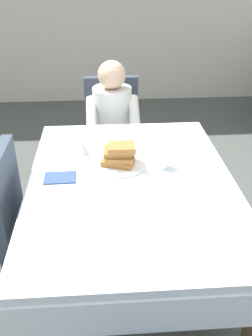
# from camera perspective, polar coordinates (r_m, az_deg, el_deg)

# --- Properties ---
(ground_plane) EXTENTS (14.00, 14.00, 0.00)m
(ground_plane) POSITION_cam_1_polar(r_m,az_deg,el_deg) (2.45, 0.70, -16.75)
(ground_plane) COLOR #474C47
(dining_table_main) EXTENTS (1.12, 1.52, 0.74)m
(dining_table_main) POSITION_cam_1_polar(r_m,az_deg,el_deg) (2.02, 0.81, -4.07)
(dining_table_main) COLOR silver
(dining_table_main) RESTS_ON ground
(chair_diner) EXTENTS (0.44, 0.45, 0.93)m
(chair_diner) POSITION_cam_1_polar(r_m,az_deg,el_deg) (3.10, -2.15, 6.27)
(chair_diner) COLOR #384251
(chair_diner) RESTS_ON ground
(diner_person) EXTENTS (0.40, 0.43, 1.12)m
(diner_person) POSITION_cam_1_polar(r_m,az_deg,el_deg) (2.90, -2.08, 7.52)
(diner_person) COLOR silver
(diner_person) RESTS_ON ground
(plate_breakfast) EXTENTS (0.28, 0.28, 0.02)m
(plate_breakfast) POSITION_cam_1_polar(r_m,az_deg,el_deg) (2.10, -0.90, 0.51)
(plate_breakfast) COLOR white
(plate_breakfast) RESTS_ON dining_table_main
(breakfast_stack) EXTENTS (0.20, 0.17, 0.12)m
(breakfast_stack) POSITION_cam_1_polar(r_m,az_deg,el_deg) (2.07, -1.05, 2.10)
(breakfast_stack) COLOR #A36B33
(breakfast_stack) RESTS_ON plate_breakfast
(cup_coffee) EXTENTS (0.11, 0.08, 0.08)m
(cup_coffee) POSITION_cam_1_polar(r_m,az_deg,el_deg) (2.08, 5.66, 1.17)
(cup_coffee) COLOR white
(cup_coffee) RESTS_ON dining_table_main
(syrup_pitcher) EXTENTS (0.08, 0.08, 0.07)m
(syrup_pitcher) POSITION_cam_1_polar(r_m,az_deg,el_deg) (2.23, -6.66, 2.99)
(syrup_pitcher) COLOR silver
(syrup_pitcher) RESTS_ON dining_table_main
(fork_left_of_plate) EXTENTS (0.02, 0.18, 0.00)m
(fork_left_of_plate) POSITION_cam_1_polar(r_m,az_deg,el_deg) (2.08, -6.09, -0.08)
(fork_left_of_plate) COLOR silver
(fork_left_of_plate) RESTS_ON dining_table_main
(knife_right_of_plate) EXTENTS (0.03, 0.20, 0.00)m
(knife_right_of_plate) POSITION_cam_1_polar(r_m,az_deg,el_deg) (2.10, 4.31, 0.28)
(knife_right_of_plate) COLOR silver
(knife_right_of_plate) RESTS_ON dining_table_main
(spoon_near_edge) EXTENTS (0.15, 0.05, 0.00)m
(spoon_near_edge) POSITION_cam_1_polar(r_m,az_deg,el_deg) (1.84, -0.68, -4.36)
(spoon_near_edge) COLOR silver
(spoon_near_edge) RESTS_ON dining_table_main
(napkin_folded) EXTENTS (0.17, 0.12, 0.01)m
(napkin_folded) POSITION_cam_1_polar(r_m,az_deg,el_deg) (2.02, -10.16, -1.48)
(napkin_folded) COLOR #334C7F
(napkin_folded) RESTS_ON dining_table_main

